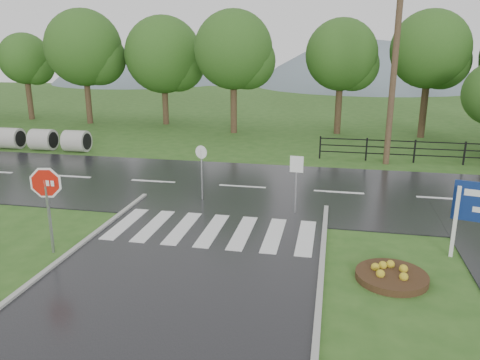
# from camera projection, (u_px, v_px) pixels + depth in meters

# --- Properties ---
(ground) EXTENTS (120.00, 120.00, 0.00)m
(ground) POSITION_uv_depth(u_px,v_px,m) (155.00, 317.00, 10.36)
(ground) COLOR #2D561C
(ground) RESTS_ON ground
(main_road) EXTENTS (90.00, 8.00, 0.04)m
(main_road) POSITION_uv_depth(u_px,v_px,m) (242.00, 187.00, 19.78)
(main_road) COLOR black
(main_road) RESTS_ON ground
(crosswalk) EXTENTS (6.50, 2.80, 0.02)m
(crosswalk) POSITION_uv_depth(u_px,v_px,m) (212.00, 230.00, 15.05)
(crosswalk) COLOR silver
(crosswalk) RESTS_ON ground
(fence_west) EXTENTS (9.58, 0.08, 1.20)m
(fence_west) POSITION_uv_depth(u_px,v_px,m) (415.00, 149.00, 23.74)
(fence_west) COLOR black
(fence_west) RESTS_ON ground
(hills) EXTENTS (102.00, 48.00, 48.00)m
(hills) POSITION_uv_depth(u_px,v_px,m) (330.00, 183.00, 75.20)
(hills) COLOR slate
(hills) RESTS_ON ground
(treeline) EXTENTS (83.20, 5.20, 10.00)m
(treeline) POSITION_uv_depth(u_px,v_px,m) (295.00, 131.00, 32.77)
(treeline) COLOR #254F18
(treeline) RESTS_ON ground
(culvert_pipes) EXTENTS (9.70, 1.20, 1.20)m
(culvert_pipes) POSITION_uv_depth(u_px,v_px,m) (11.00, 138.00, 27.14)
(culvert_pipes) COLOR #9E9B93
(culvert_pipes) RESTS_ON ground
(stop_sign) EXTENTS (1.19, 0.25, 2.71)m
(stop_sign) POSITION_uv_depth(u_px,v_px,m) (46.00, 190.00, 13.05)
(stop_sign) COLOR #939399
(stop_sign) RESTS_ON ground
(flower_bed) EXTENTS (1.82, 1.82, 0.36)m
(flower_bed) POSITION_uv_depth(u_px,v_px,m) (392.00, 275.00, 11.95)
(flower_bed) COLOR #332111
(flower_bed) RESTS_ON ground
(reg_sign_small) EXTENTS (0.47, 0.08, 2.12)m
(reg_sign_small) POSITION_uv_depth(u_px,v_px,m) (296.00, 173.00, 16.26)
(reg_sign_small) COLOR #939399
(reg_sign_small) RESTS_ON ground
(reg_sign_round) EXTENTS (0.49, 0.17, 2.17)m
(reg_sign_round) POSITION_uv_depth(u_px,v_px,m) (202.00, 166.00, 17.76)
(reg_sign_round) COLOR #939399
(reg_sign_round) RESTS_ON ground
(utility_pole_east) EXTENTS (1.59, 0.35, 8.98)m
(utility_pole_east) POSITION_uv_depth(u_px,v_px,m) (394.00, 72.00, 22.48)
(utility_pole_east) COLOR #473523
(utility_pole_east) RESTS_ON ground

